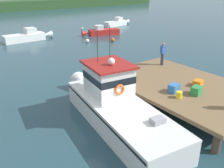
{
  "coord_description": "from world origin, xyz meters",
  "views": [
    {
      "loc": [
        -6.42,
        -8.25,
        6.7
      ],
      "look_at": [
        1.2,
        1.96,
        1.4
      ],
      "focal_mm": 38.9,
      "sensor_mm": 36.0,
      "label": 1
    }
  ],
  "objects_px": {
    "crate_stack_mid_dock": "(198,83)",
    "moored_boat_mid_harbor": "(101,32)",
    "main_fishing_boat": "(114,104)",
    "mooring_buoy_spare_mooring": "(87,41)",
    "deckhand_by_the_boat": "(163,53)",
    "moored_boat_far_left": "(28,36)",
    "crate_single_far": "(174,88)",
    "bait_bucket": "(179,95)",
    "crate_single_by_cleat": "(196,90)",
    "moored_boat_outer_mooring": "(117,23)",
    "mooring_buoy_outer": "(113,40)",
    "mooring_buoy_inshore": "(117,71)",
    "mooring_buoy_channel_marker": "(82,28)"
  },
  "relations": [
    {
      "from": "moored_boat_mid_harbor",
      "to": "mooring_buoy_inshore",
      "type": "bearing_deg",
      "value": -119.97
    },
    {
      "from": "moored_boat_far_left",
      "to": "deckhand_by_the_boat",
      "type": "bearing_deg",
      "value": -80.08
    },
    {
      "from": "crate_single_far",
      "to": "moored_boat_mid_harbor",
      "type": "distance_m",
      "value": 22.53
    },
    {
      "from": "crate_single_far",
      "to": "moored_boat_mid_harbor",
      "type": "height_order",
      "value": "crate_single_far"
    },
    {
      "from": "moored_boat_far_left",
      "to": "mooring_buoy_outer",
      "type": "bearing_deg",
      "value": -39.3
    },
    {
      "from": "bait_bucket",
      "to": "deckhand_by_the_boat",
      "type": "distance_m",
      "value": 5.58
    },
    {
      "from": "moored_boat_mid_harbor",
      "to": "crate_stack_mid_dock",
      "type": "bearing_deg",
      "value": -109.73
    },
    {
      "from": "crate_stack_mid_dock",
      "to": "crate_single_by_cleat",
      "type": "bearing_deg",
      "value": -148.74
    },
    {
      "from": "crate_stack_mid_dock",
      "to": "moored_boat_outer_mooring",
      "type": "relative_size",
      "value": 0.11
    },
    {
      "from": "main_fishing_boat",
      "to": "mooring_buoy_channel_marker",
      "type": "bearing_deg",
      "value": 63.21
    },
    {
      "from": "main_fishing_boat",
      "to": "crate_single_by_cleat",
      "type": "xyz_separation_m",
      "value": [
        3.95,
        -2.02,
        0.42
      ]
    },
    {
      "from": "main_fishing_boat",
      "to": "deckhand_by_the_boat",
      "type": "distance_m",
      "value": 6.92
    },
    {
      "from": "bait_bucket",
      "to": "mooring_buoy_spare_mooring",
      "type": "xyz_separation_m",
      "value": [
        5.48,
        18.2,
        -1.14
      ]
    },
    {
      "from": "bait_bucket",
      "to": "mooring_buoy_outer",
      "type": "distance_m",
      "value": 18.84
    },
    {
      "from": "crate_single_by_cleat",
      "to": "moored_boat_outer_mooring",
      "type": "relative_size",
      "value": 0.11
    },
    {
      "from": "deckhand_by_the_boat",
      "to": "mooring_buoy_channel_marker",
      "type": "distance_m",
      "value": 23.14
    },
    {
      "from": "main_fishing_boat",
      "to": "crate_single_far",
      "type": "relative_size",
      "value": 16.6
    },
    {
      "from": "deckhand_by_the_boat",
      "to": "moored_boat_far_left",
      "type": "relative_size",
      "value": 0.26
    },
    {
      "from": "crate_stack_mid_dock",
      "to": "moored_boat_mid_harbor",
      "type": "relative_size",
      "value": 0.11
    },
    {
      "from": "moored_boat_far_left",
      "to": "crate_single_far",
      "type": "bearing_deg",
      "value": -89.27
    },
    {
      "from": "moored_boat_mid_harbor",
      "to": "mooring_buoy_channel_marker",
      "type": "bearing_deg",
      "value": 89.68
    },
    {
      "from": "crate_stack_mid_dock",
      "to": "mooring_buoy_inshore",
      "type": "relative_size",
      "value": 1.4
    },
    {
      "from": "bait_bucket",
      "to": "moored_boat_far_left",
      "type": "height_order",
      "value": "moored_boat_far_left"
    },
    {
      "from": "mooring_buoy_channel_marker",
      "to": "crate_stack_mid_dock",
      "type": "bearing_deg",
      "value": -105.96
    },
    {
      "from": "moored_boat_outer_mooring",
      "to": "mooring_buoy_spare_mooring",
      "type": "xyz_separation_m",
      "value": [
        -10.83,
        -8.11,
        -0.24
      ]
    },
    {
      "from": "crate_single_far",
      "to": "deckhand_by_the_boat",
      "type": "bearing_deg",
      "value": 50.21
    },
    {
      "from": "moored_boat_far_left",
      "to": "moored_boat_mid_harbor",
      "type": "bearing_deg",
      "value": -14.42
    },
    {
      "from": "main_fishing_boat",
      "to": "moored_boat_mid_harbor",
      "type": "distance_m",
      "value": 23.11
    },
    {
      "from": "moored_boat_mid_harbor",
      "to": "moored_boat_far_left",
      "type": "distance_m",
      "value": 9.86
    },
    {
      "from": "crate_single_by_cleat",
      "to": "deckhand_by_the_boat",
      "type": "bearing_deg",
      "value": 62.84
    },
    {
      "from": "crate_stack_mid_dock",
      "to": "mooring_buoy_spare_mooring",
      "type": "distance_m",
      "value": 18.15
    },
    {
      "from": "mooring_buoy_channel_marker",
      "to": "mooring_buoy_spare_mooring",
      "type": "height_order",
      "value": "mooring_buoy_spare_mooring"
    },
    {
      "from": "moored_boat_mid_harbor",
      "to": "mooring_buoy_inshore",
      "type": "height_order",
      "value": "moored_boat_mid_harbor"
    },
    {
      "from": "crate_single_by_cleat",
      "to": "moored_boat_outer_mooring",
      "type": "xyz_separation_m",
      "value": [
        15.25,
        26.58,
        -0.94
      ]
    },
    {
      "from": "crate_stack_mid_dock",
      "to": "mooring_buoy_inshore",
      "type": "xyz_separation_m",
      "value": [
        -0.51,
        6.97,
        -1.16
      ]
    },
    {
      "from": "bait_bucket",
      "to": "deckhand_by_the_boat",
      "type": "relative_size",
      "value": 0.21
    },
    {
      "from": "bait_bucket",
      "to": "mooring_buoy_inshore",
      "type": "relative_size",
      "value": 0.79
    },
    {
      "from": "bait_bucket",
      "to": "mooring_buoy_outer",
      "type": "xyz_separation_m",
      "value": [
        8.33,
        16.86,
        -1.14
      ]
    },
    {
      "from": "crate_stack_mid_dock",
      "to": "moored_boat_outer_mooring",
      "type": "height_order",
      "value": "crate_stack_mid_dock"
    },
    {
      "from": "mooring_buoy_outer",
      "to": "mooring_buoy_spare_mooring",
      "type": "distance_m",
      "value": 3.15
    },
    {
      "from": "crate_single_by_cleat",
      "to": "bait_bucket",
      "type": "distance_m",
      "value": 1.11
    },
    {
      "from": "mooring_buoy_spare_mooring",
      "to": "bait_bucket",
      "type": "bearing_deg",
      "value": -106.77
    },
    {
      "from": "crate_single_far",
      "to": "crate_stack_mid_dock",
      "type": "distance_m",
      "value": 1.82
    },
    {
      "from": "crate_stack_mid_dock",
      "to": "mooring_buoy_outer",
      "type": "distance_m",
      "value": 17.63
    },
    {
      "from": "mooring_buoy_spare_mooring",
      "to": "crate_stack_mid_dock",
      "type": "bearing_deg",
      "value": -100.56
    },
    {
      "from": "deckhand_by_the_boat",
      "to": "mooring_buoy_channel_marker",
      "type": "xyz_separation_m",
      "value": [
        6.21,
        22.22,
        -1.89
      ]
    },
    {
      "from": "crate_single_by_cleat",
      "to": "mooring_buoy_spare_mooring",
      "type": "height_order",
      "value": "crate_single_by_cleat"
    },
    {
      "from": "mooring_buoy_spare_mooring",
      "to": "mooring_buoy_inshore",
      "type": "bearing_deg",
      "value": -109.45
    },
    {
      "from": "crate_single_far",
      "to": "deckhand_by_the_boat",
      "type": "height_order",
      "value": "deckhand_by_the_boat"
    },
    {
      "from": "mooring_buoy_inshore",
      "to": "crate_single_by_cleat",
      "type": "bearing_deg",
      "value": -94.37
    }
  ]
}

